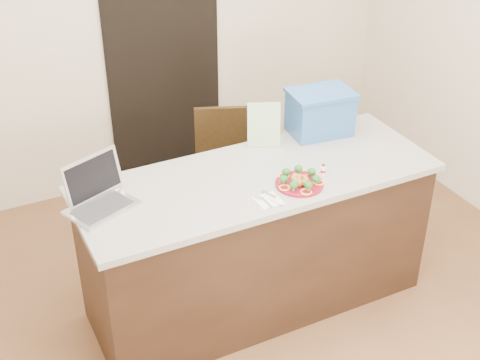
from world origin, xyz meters
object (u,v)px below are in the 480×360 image
laptop (98,193)px  blue_box (320,112)px  island (257,241)px  chair (228,161)px  napkin (268,200)px  yogurt_bottle (323,170)px  plate (299,183)px

laptop → blue_box: bearing=-15.0°
island → chair: 0.92m
laptop → island: bearing=-29.2°
napkin → blue_box: bearing=39.7°
yogurt_bottle → blue_box: size_ratio=0.15×
napkin → chair: size_ratio=0.15×
napkin → blue_box: 0.87m
laptop → chair: size_ratio=0.47×
napkin → blue_box: (0.66, 0.55, 0.14)m
blue_box → chair: 0.89m
napkin → laptop: bearing=155.3°
island → plate: bearing=-51.3°
yogurt_bottle → napkin: bearing=-165.6°
laptop → blue_box: size_ratio=0.99×
napkin → blue_box: blue_box is taller
napkin → yogurt_bottle: bearing=14.4°
napkin → island: bearing=74.2°
yogurt_bottle → blue_box: bearing=60.6°
island → laptop: bearing=172.6°
laptop → blue_box: 1.48m
laptop → chair: (1.12, 0.77, -0.49)m
island → laptop: size_ratio=5.04×
yogurt_bottle → chair: (-0.10, 1.04, -0.45)m
plate → yogurt_bottle: size_ratio=4.29×
island → yogurt_bottle: 0.61m
yogurt_bottle → laptop: 1.25m
island → chair: size_ratio=2.36×
island → yogurt_bottle: yogurt_bottle is taller
plate → laptop: laptop is taller
plate → yogurt_bottle: 0.19m
island → chair: (0.24, 0.89, 0.03)m
laptop → blue_box: blue_box is taller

